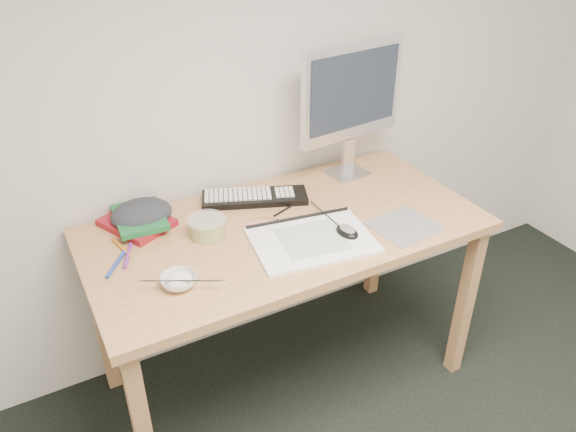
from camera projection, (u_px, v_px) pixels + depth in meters
name	position (u px, v px, depth m)	size (l,w,h in m)	color
desk	(286.00, 245.00, 2.03)	(1.40, 0.70, 0.75)	tan
mousepad	(404.00, 226.00, 1.98)	(0.21, 0.19, 0.00)	slate
sketchpad	(312.00, 240.00, 1.90)	(0.40, 0.29, 0.01)	white
keyboard	(255.00, 198.00, 2.14)	(0.40, 0.13, 0.02)	black
monitor	(352.00, 95.00, 2.16)	(0.46, 0.16, 0.54)	silver
mouse	(347.00, 229.00, 1.92)	(0.06, 0.10, 0.03)	black
rice_bowl	(179.00, 281.00, 1.69)	(0.11, 0.11, 0.03)	silver
chopsticks	(182.00, 281.00, 1.66)	(0.02, 0.02, 0.24)	silver
fruit_tub	(207.00, 227.00, 1.92)	(0.13, 0.13, 0.06)	#CBD049
book_red	(137.00, 223.00, 1.98)	(0.18, 0.24, 0.02)	maroon
book_green	(140.00, 217.00, 1.97)	(0.16, 0.23, 0.02)	#165B2C
cloth_lump	(142.00, 214.00, 1.98)	(0.18, 0.15, 0.08)	#282930
pencil_pink	(262.00, 223.00, 2.00)	(0.01, 0.01, 0.17)	pink
pencil_tan	(284.00, 220.00, 2.02)	(0.01, 0.01, 0.17)	tan
pencil_black	(290.00, 206.00, 2.10)	(0.01, 0.01, 0.18)	black
marker_blue	(116.00, 264.00, 1.78)	(0.01, 0.01, 0.14)	#1C3A98
marker_orange	(121.00, 247.00, 1.86)	(0.01, 0.01, 0.13)	#C67317
marker_purple	(128.00, 256.00, 1.82)	(0.01, 0.01, 0.14)	#77268C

